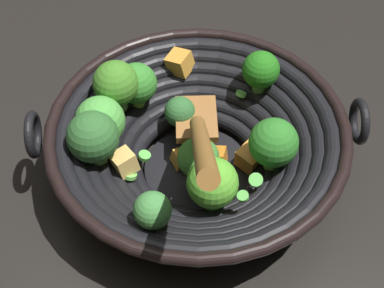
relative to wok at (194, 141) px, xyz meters
name	(u,v)px	position (x,y,z in m)	size (l,w,h in m)	color
ground_plane	(197,172)	(0.00, 0.00, -0.06)	(4.00, 4.00, 0.00)	black
wok	(194,141)	(0.00, 0.00, 0.00)	(0.35, 0.35, 0.24)	black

